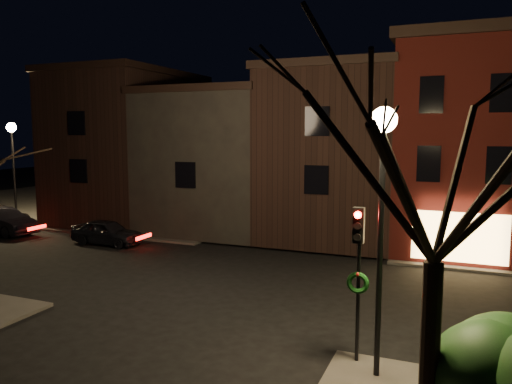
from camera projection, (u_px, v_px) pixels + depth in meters
ground at (243, 282)px, 20.04m from camera, size 120.00×120.00×0.00m
sidewalk_far_left at (131, 197)px, 45.92m from camera, size 30.00×30.00×0.12m
corner_building at (463, 144)px, 25.11m from camera, size 6.50×8.50×10.50m
row_building_a at (340, 153)px, 28.55m from camera, size 7.30×10.30×9.40m
row_building_b at (226, 159)px, 31.33m from camera, size 7.80×10.30×8.40m
row_building_c at (130, 146)px, 33.96m from camera, size 7.30×10.30×9.90m
street_lamp_near at (383, 168)px, 11.58m from camera, size 0.60×0.60×6.48m
street_lamp_far at (12, 145)px, 32.24m from camera, size 0.60×0.60×6.48m
traffic_signal at (358, 260)px, 12.54m from camera, size 0.58×0.38×4.05m
bare_tree_right at (440, 125)px, 8.68m from camera, size 6.40×6.40×8.50m
parked_car_a at (107, 232)px, 26.76m from camera, size 3.96×1.60×1.35m
parked_car_b at (2, 222)px, 29.36m from camera, size 4.79×2.18×1.52m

